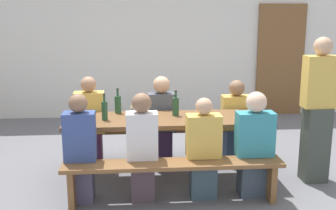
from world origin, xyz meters
The scene contains 20 objects.
ground_plane centered at (0.00, 0.00, 0.00)m, with size 24.00×24.00×0.00m, color slate.
back_wall centered at (0.00, 3.20, 1.60)m, with size 14.00×0.20×3.20m, color silver.
wooden_door centered at (2.40, 3.06, 1.05)m, with size 0.90×0.06×2.10m, color brown.
tasting_table centered at (0.00, 0.00, 0.67)m, with size 2.35×0.72×0.75m.
bench_near centered at (0.00, -0.66, 0.36)m, with size 2.25×0.30×0.45m.
bench_far centered at (0.00, 0.66, 0.36)m, with size 2.25×0.30×0.45m.
wine_bottle_0 centered at (0.10, 0.09, 0.86)m, with size 0.08×0.08×0.30m.
wine_bottle_1 centered at (-0.58, 0.28, 0.86)m, with size 0.08×0.08×0.30m.
wine_bottle_2 centered at (-0.72, -0.04, 0.86)m, with size 0.07×0.07×0.30m.
wine_glass_0 centered at (-0.41, 0.17, 0.87)m, with size 0.06×0.06×0.17m.
wine_glass_1 centered at (-0.94, -0.26, 0.86)m, with size 0.07×0.07×0.16m.
wine_glass_2 centered at (0.33, -0.14, 0.88)m, with size 0.06×0.06×0.18m.
seated_guest_near_0 centered at (-0.95, -0.51, 0.55)m, with size 0.32×0.24×1.15m.
seated_guest_near_1 centered at (-0.31, -0.51, 0.55)m, with size 0.32×0.24×1.14m.
seated_guest_near_2 centered at (0.33, -0.51, 0.51)m, with size 0.36×0.24×1.08m.
seated_guest_near_3 centered at (0.88, -0.51, 0.54)m, with size 0.40×0.24×1.14m.
seated_guest_far_0 centered at (-0.95, 0.51, 0.55)m, with size 0.37×0.24×1.16m.
seated_guest_far_1 centered at (-0.04, 0.51, 0.56)m, with size 0.35×0.24×1.16m.
seated_guest_far_2 centered at (0.93, 0.51, 0.52)m, with size 0.37×0.24×1.10m.
standing_host centered at (1.70, -0.18, 0.82)m, with size 0.37×0.24×1.68m.
Camera 1 is at (-0.38, -4.62, 1.94)m, focal length 44.30 mm.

